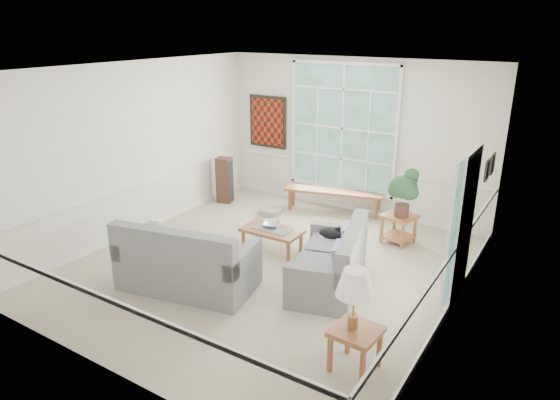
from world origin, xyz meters
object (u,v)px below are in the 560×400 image
Objects in this scene: loveseat_front at (188,254)px; end_table at (398,229)px; loveseat_right at (328,256)px; coffee_table at (272,239)px; side_table at (355,349)px.

loveseat_front is 3.69× the size of end_table.
loveseat_right reaches higher than coffee_table.
loveseat_right is at bearing -99.90° from end_table.
loveseat_front is at bearing -162.00° from loveseat_right.
coffee_table is at bearing 139.57° from side_table.
end_table is 3.56m from side_table.
loveseat_right is at bearing 126.13° from side_table.
end_table is at bearing 39.20° from coffee_table.
coffee_table is 1.97× the size of end_table.
end_table is at bearing 102.25° from side_table.
loveseat_right reaches higher than end_table.
loveseat_right is at bearing 21.36° from loveseat_front.
loveseat_right is 2.01m from end_table.
loveseat_front is at bearing -102.40° from coffee_table.
side_table is (2.76, -0.41, -0.26)m from loveseat_front.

